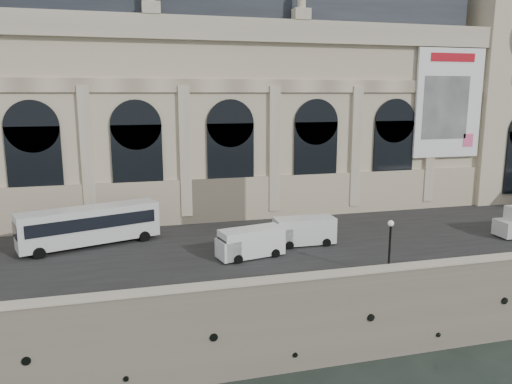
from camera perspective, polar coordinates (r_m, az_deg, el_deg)
ground at (r=40.53m, az=10.10°, el=-18.85°), size 260.00×260.00×0.00m
quay at (r=70.48m, az=-1.90°, el=-2.93°), size 160.00×70.00×6.00m
street at (r=50.16m, az=3.56°, el=-5.21°), size 160.00×24.00×0.06m
parapet at (r=38.18m, az=10.06°, el=-9.78°), size 160.00×1.40×1.21m
museum at (r=63.16m, az=-6.51°, el=10.70°), size 69.00×18.70×29.10m
clock_pavilion at (r=77.44m, az=25.33°, el=12.54°), size 13.00×14.72×36.70m
bus_left at (r=49.26m, az=-18.47°, el=-3.58°), size 12.96×6.47×3.77m
van_b at (r=43.78m, az=-0.95°, el=-5.87°), size 6.18×3.35×2.61m
van_c at (r=47.55m, az=5.12°, el=-4.50°), size 5.99×2.56×2.65m
lamp_right at (r=40.36m, az=15.02°, el=-6.33°), size 0.47×0.47×4.60m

